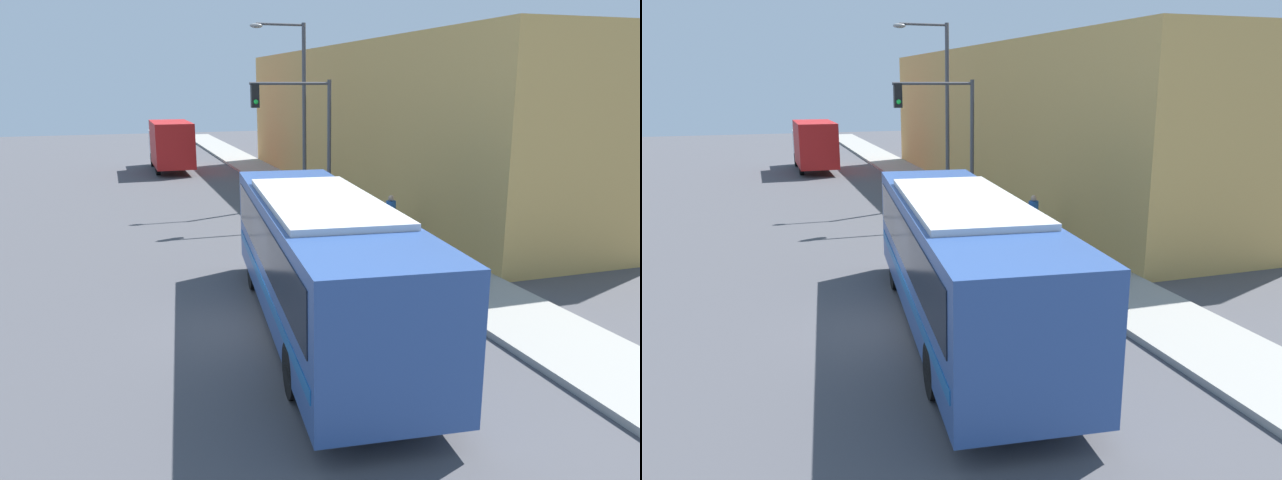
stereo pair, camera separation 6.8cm
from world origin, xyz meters
The scene contains 10 objects.
ground_plane centered at (0.00, 0.00, 0.00)m, with size 120.00×120.00×0.00m, color #47474C.
sidewalk centered at (5.76, 20.00, 0.08)m, with size 2.52×70.00×0.16m.
building_facade centered at (10.02, 16.08, 3.60)m, with size 6.00×30.16×7.20m.
city_bus centered at (1.10, -0.61, 1.79)m, with size 3.67×10.91×3.08m.
delivery_truck centered at (0.55, 27.73, 1.71)m, with size 2.30×7.37×3.15m.
fire_hydrant centered at (5.10, 2.79, 0.52)m, with size 0.25×0.34×0.73m.
traffic_light_pole centered at (4.15, 10.59, 3.89)m, with size 3.28×0.35×5.45m.
parking_meter centered at (5.10, 9.88, 1.09)m, with size 0.14×0.14×1.39m.
street_lamp centered at (5.05, 14.29, 4.79)m, with size 2.50×0.28×7.89m.
pedestrian_near_corner centered at (5.87, 5.94, 0.97)m, with size 0.34×0.34×1.60m.
Camera 2 is at (-3.07, -13.24, 5.47)m, focal length 35.00 mm.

